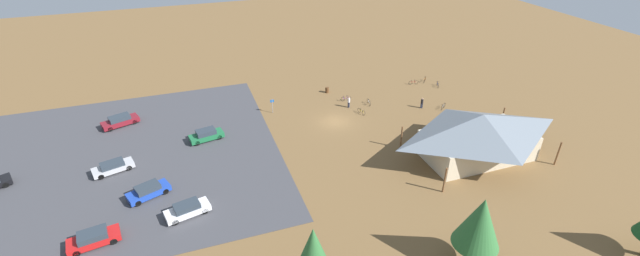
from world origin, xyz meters
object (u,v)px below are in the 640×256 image
Objects in this scene: bicycle_white_near_porch at (369,102)px; bicycle_silver_front_row at (443,106)px; car_blue_aisle_side at (148,191)px; car_maroon_inner_stall at (120,121)px; visitor_near_lot at (349,102)px; trash_bin at (327,90)px; bicycle_orange_yard_front at (425,80)px; visitor_at_bikes at (422,103)px; car_white_back_corner at (187,209)px; bicycle_blue_mid_cluster at (438,85)px; car_red_by_curb at (94,238)px; lot_sign at (272,104)px; pine_midwest at (480,222)px; bicycle_red_near_sign at (413,82)px; bicycle_purple_back_row at (346,99)px; car_green_near_entry at (206,135)px; bicycle_yellow_by_bin at (361,112)px; car_silver_second_row at (113,167)px; bike_pavilion at (480,133)px.

bicycle_silver_front_row is (-9.92, 4.96, 0.02)m from bicycle_white_near_porch.
bicycle_white_near_porch is 0.37× the size of car_blue_aisle_side.
visitor_near_lot is (-31.93, 5.25, 0.16)m from car_maroon_inner_stall.
trash_bin reaches higher than bicycle_orange_yard_front.
bicycle_orange_yard_front is 0.29× the size of car_blue_aisle_side.
car_maroon_inner_stall is at bearing -12.11° from visitor_at_bikes.
visitor_near_lot is (-24.34, -16.66, 0.19)m from car_white_back_corner.
car_red_by_curb reaches higher than bicycle_blue_mid_cluster.
lot_sign is 11.39m from visitor_near_lot.
lot_sign is 0.31× the size of pine_midwest.
bicycle_red_near_sign is 8.81m from visitor_at_bikes.
trash_bin is 7.60m from bicycle_white_near_porch.
bicycle_red_near_sign is 0.36× the size of car_white_back_corner.
pine_midwest is at bearing 156.95° from car_red_by_curb.
pine_midwest reaches higher than bicycle_purple_back_row.
lot_sign is at bearing -139.55° from car_blue_aisle_side.
visitor_near_lot is at bearing -173.03° from car_green_near_entry.
trash_bin is 14.97m from bicycle_red_near_sign.
bicycle_yellow_by_bin is at bearing 104.42° from trash_bin.
lot_sign is 1.25× the size of visitor_near_lot.
bicycle_silver_front_row is at bearing -119.75° from pine_midwest.
bicycle_yellow_by_bin is 0.36× the size of car_blue_aisle_side.
pine_midwest is 38.83m from bicycle_red_near_sign.
bicycle_blue_mid_cluster is 0.95× the size of visitor_at_bikes.
car_silver_second_row is 32.55m from visitor_near_lot.
car_maroon_inner_stall is at bearing -12.84° from bicycle_silver_front_row.
car_silver_second_row is at bearing -53.92° from car_white_back_corner.
bicycle_blue_mid_cluster is 9.01m from visitor_at_bikes.
car_silver_second_row is (35.23, 6.13, 0.31)m from bicycle_white_near_porch.
bike_pavilion is 17.70× the size of trash_bin.
car_red_by_curb is at bearing 26.42° from bicycle_white_near_porch.
car_green_near_entry is at bearing 12.60° from bicycle_purple_back_row.
trash_bin is 18.20m from bicycle_silver_front_row.
bicycle_orange_yard_front is at bearing -106.62° from bike_pavilion.
lot_sign reaches higher than visitor_at_bikes.
visitor_near_lot is at bearing -169.00° from car_silver_second_row.
bicycle_purple_back_row reaches higher than bicycle_orange_yard_front.
bicycle_silver_front_row is 0.31× the size of car_blue_aisle_side.
trash_bin is 15.10m from visitor_at_bikes.
car_white_back_corner is at bearing 24.50° from bicycle_blue_mid_cluster.
car_white_back_corner is 1.01× the size of car_green_near_entry.
car_red_by_curb is (33.09, 20.16, 0.36)m from bicycle_purple_back_row.
bicycle_red_near_sign is (-4.13, -21.57, -2.94)m from bike_pavilion.
car_maroon_inner_stall is at bearing -5.32° from bicycle_purple_back_row.
car_blue_aisle_side is 17.96m from car_maroon_inner_stall.
visitor_at_bikes is at bearing 159.67° from visitor_near_lot.
bicycle_silver_front_row is (-12.24, 2.54, 0.03)m from bicycle_yellow_by_bin.
bicycle_red_near_sign is at bearing -154.33° from car_red_by_curb.
car_red_by_curb is (31.40, 23.96, 0.29)m from trash_bin.
visitor_at_bikes is (2.98, -1.25, 0.48)m from bicycle_silver_front_row.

